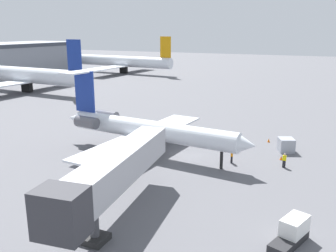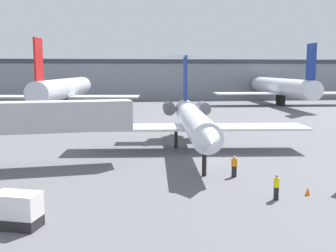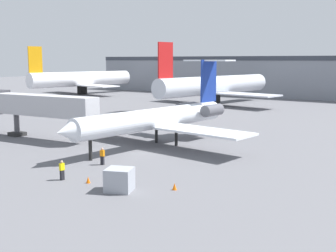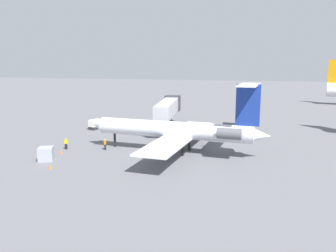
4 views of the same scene
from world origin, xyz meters
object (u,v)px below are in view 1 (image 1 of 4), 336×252
at_px(parked_airliner_east_mid, 124,62).
at_px(ground_crew_marshaller, 284,160).
at_px(regional_jet, 143,128).
at_px(parked_airliner_centre, 26,75).
at_px(baggage_tug_lead, 292,232).
at_px(jet_bridge, 110,175).
at_px(traffic_cone_mid, 269,140).
at_px(traffic_cone_near, 281,158).
at_px(ground_crew_loader, 232,156).
at_px(cargo_container_uld, 286,145).

bearing_deg(parked_airliner_east_mid, ground_crew_marshaller, -138.13).
distance_m(regional_jet, parked_airliner_centre, 58.14).
xyz_separation_m(baggage_tug_lead, parked_airliner_centre, (43.52, 69.42, 3.40)).
height_order(regional_jet, jet_bridge, regional_jet).
bearing_deg(baggage_tug_lead, traffic_cone_mid, 13.44).
xyz_separation_m(regional_jet, traffic_cone_near, (4.93, -16.38, -3.13)).
bearing_deg(ground_crew_loader, traffic_cone_near, -55.71).
xyz_separation_m(regional_jet, parked_airliner_centre, (30.15, 49.70, 0.83)).
bearing_deg(traffic_cone_near, traffic_cone_mid, 21.36).
xyz_separation_m(regional_jet, ground_crew_loader, (1.36, -11.15, -2.55)).
height_order(ground_crew_marshaller, parked_airliner_centre, parked_airliner_centre).
distance_m(ground_crew_marshaller, cargo_container_uld, 6.06).
xyz_separation_m(ground_crew_loader, cargo_container_uld, (7.13, -5.29, 0.03)).
xyz_separation_m(ground_crew_marshaller, parked_airliner_east_mid, (73.89, 66.23, 3.34)).
height_order(regional_jet, parked_airliner_centre, parked_airliner_centre).
bearing_deg(cargo_container_uld, regional_jet, 117.31).
relative_size(parked_airliner_centre, parked_airliner_east_mid, 0.94).
bearing_deg(regional_jet, ground_crew_marshaller, -81.77).
distance_m(ground_crew_loader, parked_airliner_centre, 67.40).
xyz_separation_m(cargo_container_uld, traffic_cone_mid, (3.29, 2.74, -0.62)).
distance_m(traffic_cone_mid, parked_airliner_centre, 66.13).
bearing_deg(parked_airliner_centre, regional_jet, -121.24).
distance_m(jet_bridge, cargo_container_uld, 27.38).
xyz_separation_m(baggage_tug_lead, traffic_cone_near, (18.30, 3.33, -0.56)).
relative_size(cargo_container_uld, traffic_cone_mid, 4.69).
xyz_separation_m(ground_crew_loader, traffic_cone_mid, (10.42, -2.56, -0.58)).
height_order(jet_bridge, ground_crew_marshaller, jet_bridge).
xyz_separation_m(baggage_tug_lead, parked_airliner_east_mid, (89.72, 68.92, 3.36)).
bearing_deg(cargo_container_uld, traffic_cone_near, 179.08).
distance_m(ground_crew_marshaller, traffic_cone_mid, 9.91).
bearing_deg(ground_crew_marshaller, jet_bridge, 149.86).
relative_size(jet_bridge, ground_crew_loader, 10.86).
height_order(ground_crew_loader, cargo_container_uld, cargo_container_uld).
bearing_deg(ground_crew_marshaller, traffic_cone_mid, 19.63).
xyz_separation_m(traffic_cone_mid, parked_airliner_centre, (18.37, 63.41, 3.96)).
bearing_deg(regional_jet, cargo_container_uld, -62.69).
height_order(parked_airliner_centre, parked_airliner_east_mid, parked_airliner_centre).
bearing_deg(ground_crew_marshaller, cargo_container_uld, 5.58).
bearing_deg(parked_airliner_centre, ground_crew_loader, -115.32).
height_order(cargo_container_uld, traffic_cone_near, cargo_container_uld).
bearing_deg(jet_bridge, traffic_cone_near, -25.82).
bearing_deg(traffic_cone_near, parked_airliner_east_mid, 42.56).
xyz_separation_m(jet_bridge, baggage_tug_lead, (3.21, -13.74, -3.44)).
bearing_deg(baggage_tug_lead, ground_crew_marshaller, 9.63).
distance_m(cargo_container_uld, traffic_cone_mid, 4.32).
distance_m(cargo_container_uld, parked_airliner_east_mid, 94.47).
distance_m(regional_jet, traffic_cone_mid, 18.34).
relative_size(ground_crew_marshaller, baggage_tug_lead, 0.40).
distance_m(cargo_container_uld, traffic_cone_near, 3.61).
height_order(ground_crew_marshaller, traffic_cone_mid, ground_crew_marshaller).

